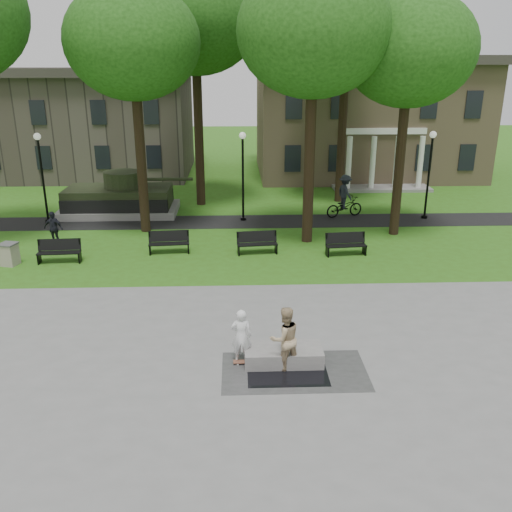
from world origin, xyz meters
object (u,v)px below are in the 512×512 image
at_px(trash_bin, 9,254).
at_px(cyclist, 345,200).
at_px(friend_watching, 285,338).
at_px(park_bench_0, 59,250).
at_px(skateboarder, 241,336).
at_px(concrete_block, 283,355).

bearing_deg(trash_bin, cyclist, 24.55).
bearing_deg(cyclist, friend_watching, 144.75).
bearing_deg(park_bench_0, trash_bin, -175.01).
height_order(skateboarder, trash_bin, skateboarder).
bearing_deg(trash_bin, skateboarder, -40.69).
distance_m(friend_watching, trash_bin, 13.93).
relative_size(concrete_block, park_bench_0, 1.21).
bearing_deg(friend_watching, concrete_block, -110.05).
height_order(concrete_block, skateboarder, skateboarder).
distance_m(cyclist, trash_bin, 17.15).
height_order(skateboarder, cyclist, cyclist).
distance_m(concrete_block, skateboarder, 1.33).
xyz_separation_m(skateboarder, trash_bin, (-9.68, 8.32, -0.34)).
relative_size(concrete_block, skateboarder, 1.36).
xyz_separation_m(friend_watching, trash_bin, (-10.87, 8.70, -0.45)).
height_order(concrete_block, friend_watching, friend_watching).
relative_size(friend_watching, park_bench_0, 1.01).
distance_m(skateboarder, cyclist, 16.54).
distance_m(concrete_block, friend_watching, 0.75).
height_order(concrete_block, trash_bin, trash_bin).
distance_m(skateboarder, park_bench_0, 11.53).
bearing_deg(friend_watching, skateboarder, -38.18).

